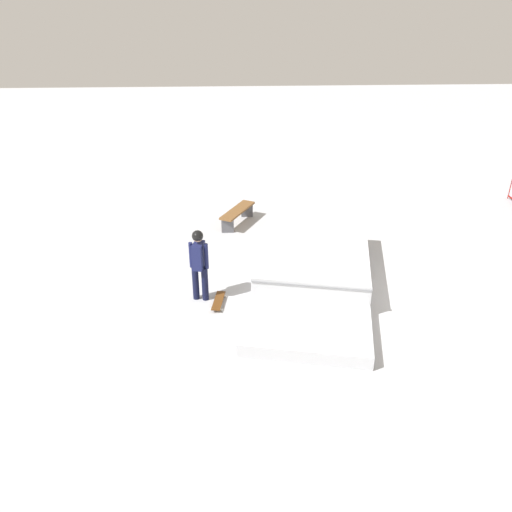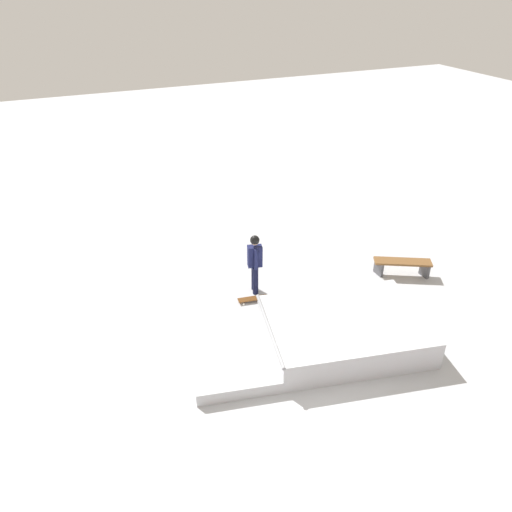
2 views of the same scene
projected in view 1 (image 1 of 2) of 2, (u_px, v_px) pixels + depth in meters
The scene contains 5 objects.
ground_plane at pixel (343, 299), 11.66m from camera, with size 60.00×60.00×0.00m, color #B7BABF.
skate_ramp at pixel (313, 271), 12.21m from camera, with size 5.81×3.64×0.74m.
skater at pixel (199, 260), 11.23m from camera, with size 0.42×0.43×1.73m.
skateboard at pixel (218, 301), 11.47m from camera, with size 0.82×0.35×0.09m.
park_bench at pixel (238, 213), 15.28m from camera, with size 1.60×1.10×0.48m.
Camera 1 is at (9.77, -2.49, 6.28)m, focal length 35.58 mm.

